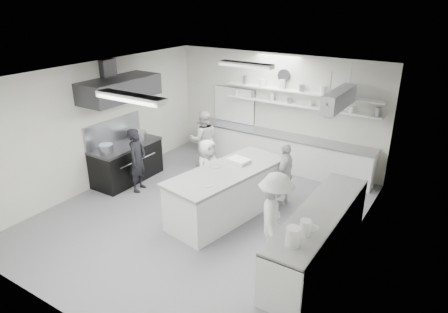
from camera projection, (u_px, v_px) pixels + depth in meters
The scene contains 27 objects.
floor at pixel (202, 214), 8.75m from camera, with size 6.00×7.00×0.02m, color gray.
ceiling at pixel (199, 74), 7.61m from camera, with size 6.00×7.00×0.02m, color silver.
wall_back at pixel (276, 110), 10.91m from camera, with size 6.00×0.04×3.00m, color beige.
wall_front at pixel (50, 228), 5.44m from camera, with size 6.00×0.04×3.00m, color beige.
wall_left at pixel (99, 125), 9.67m from camera, with size 0.04×7.00×3.00m, color beige.
wall_right at pixel (348, 184), 6.68m from camera, with size 0.04×7.00×3.00m, color beige.
stove at pixel (127, 163), 10.18m from camera, with size 0.80×1.80×0.90m, color black.
exhaust_hood at pixel (120, 89), 9.46m from camera, with size 0.85×2.00×0.50m, color #353538.
back_counter at pixel (279, 151), 10.92m from camera, with size 5.00×0.60×0.92m, color white.
shelf_lower at pixel (299, 105), 10.37m from camera, with size 4.20×0.26×0.04m, color white.
shelf_upper at pixel (300, 92), 10.24m from camera, with size 4.20×0.26×0.04m, color white.
pass_through_window at pixel (235, 105), 11.56m from camera, with size 1.30×0.04×1.00m, color black.
wall_clock at pixel (284, 76), 10.42m from camera, with size 0.32×0.32×0.05m, color white.
right_counter at pixel (318, 236), 7.09m from camera, with size 0.74×3.30×0.94m, color white.
pot_rack at pixel (339, 99), 8.76m from camera, with size 0.30×1.60×0.40m, color #9B9EA7.
light_fixture_front at pixel (131, 97), 6.23m from camera, with size 1.30×0.25×0.10m, color white.
light_fixture_rear at pixel (246, 65), 9.04m from camera, with size 1.30×0.25×0.10m, color white.
prep_island at pixel (227, 194), 8.53m from camera, with size 1.01×2.71×1.00m, color white.
stove_pot at pixel (138, 136), 10.32m from camera, with size 0.39×0.39×0.23m, color #9B9EA7.
cook_stove at pixel (137, 160), 9.52m from camera, with size 0.57×0.37×1.55m, color black.
cook_back at pixel (204, 139), 10.90m from camera, with size 0.76×0.59×1.55m, color silver.
cook_island_left at pixel (207, 169), 9.19m from camera, with size 0.69×0.45×1.41m, color silver.
cook_island_right at pixel (285, 173), 8.95m from camera, with size 0.84×0.35×1.44m, color silver.
cook_right at pixel (275, 219), 6.93m from camera, with size 1.09×0.62×1.68m, color silver.
bowl_island_a at pixel (215, 168), 8.49m from camera, with size 0.24×0.24×0.06m, color #9B9EA7.
bowl_island_b at pixel (208, 186), 7.66m from camera, with size 0.21×0.21×0.06m, color white.
bowl_right at pixel (311, 229), 6.41m from camera, with size 0.21×0.21×0.05m, color white.
Camera 1 is at (4.50, -6.18, 4.44)m, focal length 32.41 mm.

